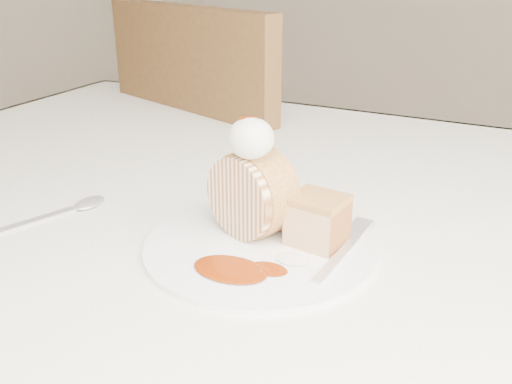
% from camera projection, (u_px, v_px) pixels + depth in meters
% --- Properties ---
extents(table, '(1.40, 0.90, 0.75)m').
position_uv_depth(table, '(294.00, 255.00, 0.78)').
color(table, silver).
rests_on(table, ground).
extents(chair_far, '(0.56, 0.56, 0.95)m').
position_uv_depth(chair_far, '(233.00, 189.00, 1.30)').
color(chair_far, brown).
rests_on(chair_far, ground).
extents(plate, '(0.28, 0.28, 0.01)m').
position_uv_depth(plate, '(260.00, 246.00, 0.61)').
color(plate, white).
rests_on(plate, table).
extents(roulade_slice, '(0.10, 0.08, 0.09)m').
position_uv_depth(roulade_slice, '(252.00, 194.00, 0.61)').
color(roulade_slice, '#FFDDB1').
rests_on(roulade_slice, plate).
extents(cake_chunk, '(0.06, 0.06, 0.05)m').
position_uv_depth(cake_chunk, '(317.00, 223.00, 0.60)').
color(cake_chunk, tan).
rests_on(cake_chunk, plate).
extents(whipped_cream, '(0.05, 0.05, 0.04)m').
position_uv_depth(whipped_cream, '(251.00, 138.00, 0.57)').
color(whipped_cream, white).
rests_on(whipped_cream, roulade_slice).
extents(caramel_drizzle, '(0.02, 0.02, 0.01)m').
position_uv_depth(caramel_drizzle, '(249.00, 114.00, 0.57)').
color(caramel_drizzle, maroon).
rests_on(caramel_drizzle, whipped_cream).
extents(caramel_pool, '(0.08, 0.06, 0.00)m').
position_uv_depth(caramel_pool, '(230.00, 269.00, 0.55)').
color(caramel_pool, maroon).
rests_on(caramel_pool, plate).
extents(fork, '(0.03, 0.15, 0.00)m').
position_uv_depth(fork, '(338.00, 259.00, 0.57)').
color(fork, silver).
rests_on(fork, plate).
extents(spoon, '(0.08, 0.16, 0.00)m').
position_uv_depth(spoon, '(20.00, 225.00, 0.66)').
color(spoon, silver).
rests_on(spoon, table).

